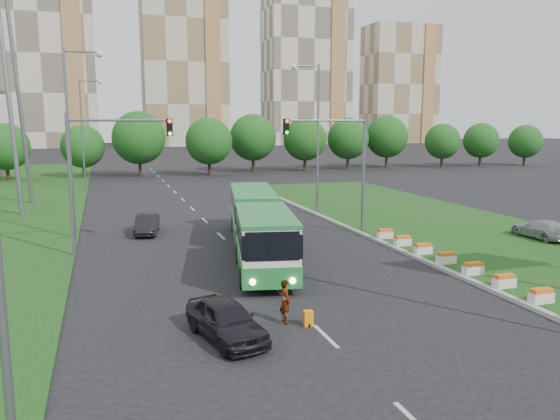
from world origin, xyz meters
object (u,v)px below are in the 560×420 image
object	(u,v)px
articulated_bus	(255,224)
shopping_trolley	(308,318)
traffic_mast_median	(342,155)
pedestrian	(285,301)
traffic_mast_left	(100,161)
car_left_far	(147,224)
car_median	(541,229)
car_left_near	(226,320)

from	to	relation	value
articulated_bus	shopping_trolley	distance (m)	11.83
traffic_mast_median	pedestrian	bearing A→B (deg)	-121.34
traffic_mast_left	pedestrian	world-z (taller)	traffic_mast_left
traffic_mast_left	shopping_trolley	xyz separation A→B (m)	(7.14, -13.89, -5.06)
traffic_mast_left	car_left_far	world-z (taller)	traffic_mast_left
car_median	traffic_mast_left	bearing A→B (deg)	-11.44
traffic_mast_median	car_left_far	distance (m)	13.92
car_median	shopping_trolley	bearing A→B (deg)	23.91
articulated_bus	car_left_far	size ratio (longest dim) A/B	4.23
shopping_trolley	car_median	bearing A→B (deg)	30.96
car_left_near	car_median	bearing A→B (deg)	9.21
car_median	pedestrian	world-z (taller)	pedestrian
traffic_mast_median	car_left_near	distance (m)	19.42
car_left_far	articulated_bus	bearing A→B (deg)	-43.58
traffic_mast_median	articulated_bus	size ratio (longest dim) A/B	0.48
car_left_near	pedestrian	xyz separation A→B (m)	(2.47, 0.84, 0.14)
car_left_far	pedestrian	size ratio (longest dim) A/B	2.36
car_left_far	shopping_trolley	size ratio (longest dim) A/B	6.85
car_median	shopping_trolley	xyz separation A→B (m)	(-19.43, -9.21, -0.47)
car_left_far	car_median	distance (m)	25.80
traffic_mast_median	car_median	size ratio (longest dim) A/B	1.92
traffic_mast_left	shopping_trolley	size ratio (longest dim) A/B	13.78
traffic_mast_left	car_left_far	size ratio (longest dim) A/B	2.01
car_left_near	pedestrian	bearing A→B (deg)	5.14
articulated_bus	pedestrian	size ratio (longest dim) A/B	9.98
articulated_bus	car_median	size ratio (longest dim) A/B	4.04
traffic_mast_left	car_left_near	distance (m)	15.43
pedestrian	traffic_mast_median	bearing A→B (deg)	-34.66
shopping_trolley	pedestrian	bearing A→B (deg)	147.78
car_median	shopping_trolley	world-z (taller)	car_median
car_left_near	pedestrian	world-z (taller)	pedestrian
traffic_mast_median	articulated_bus	bearing A→B (deg)	-154.91
car_left_near	traffic_mast_left	bearing A→B (deg)	92.04
pedestrian	shopping_trolley	size ratio (longest dim) A/B	2.90
traffic_mast_median	traffic_mast_left	distance (m)	15.19
car_median	car_left_near	bearing A→B (deg)	21.32
traffic_mast_median	articulated_bus	world-z (taller)	traffic_mast_median
pedestrian	car_left_far	bearing A→B (deg)	7.77
traffic_mast_left	car_median	world-z (taller)	traffic_mast_left
traffic_mast_left	pedestrian	size ratio (longest dim) A/B	4.75
car_median	articulated_bus	bearing A→B (deg)	-9.19
car_left_far	car_median	bearing A→B (deg)	-12.82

